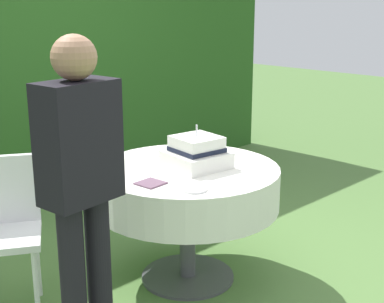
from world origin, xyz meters
The scene contains 11 objects.
ground_plane centered at (0.00, 0.00, 0.00)m, with size 20.00×20.00×0.00m, color #547A3D.
foliage_hedge centered at (0.00, 2.23, 1.24)m, with size 5.89×0.63×2.49m, color #28561E.
cake_table centered at (0.00, 0.00, 0.62)m, with size 1.14×1.14×0.75m.
wedding_cake centered at (0.05, -0.03, 0.84)m, with size 0.37×0.37×0.27m.
serving_plate_near centered at (0.29, 0.18, 0.75)m, with size 0.13×0.13×0.01m, color white.
serving_plate_far centered at (0.25, 0.36, 0.75)m, with size 0.14×0.14×0.01m, color white.
serving_plate_left centered at (-0.26, -0.33, 0.75)m, with size 0.14×0.14×0.01m, color white.
serving_plate_right centered at (0.06, 0.33, 0.75)m, with size 0.10×0.10×0.01m, color white.
napkin_stack centered at (-0.37, -0.09, 0.75)m, with size 0.14×0.14×0.01m, color #6B4C60.
garden_chair centered at (-0.98, 0.48, 0.54)m, with size 0.55×0.55×0.89m.
standing_person centered at (-0.93, -0.28, 0.93)m, with size 0.38×0.24×1.60m.
Camera 1 is at (-2.22, -2.31, 1.73)m, focal length 51.15 mm.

